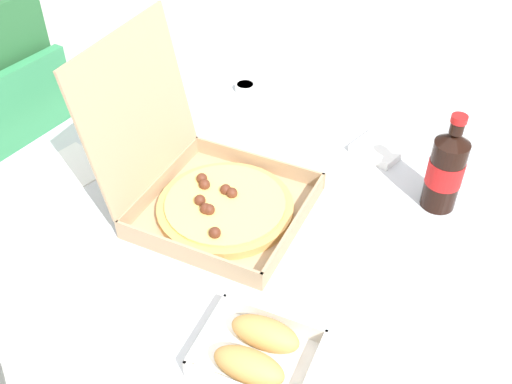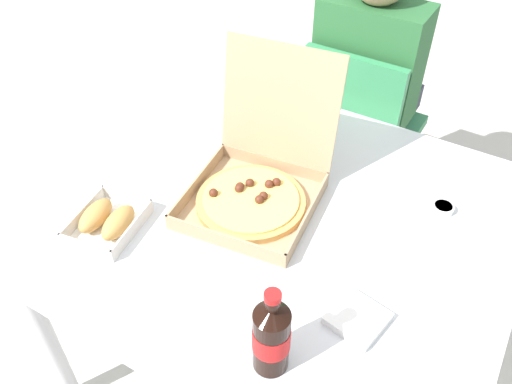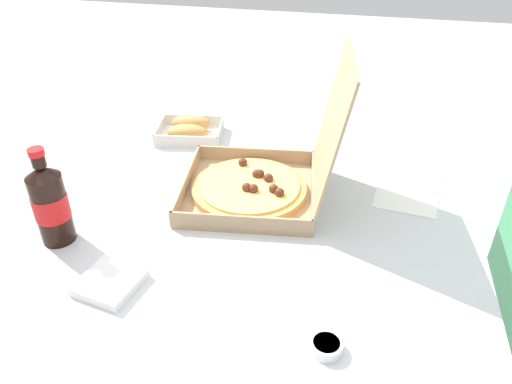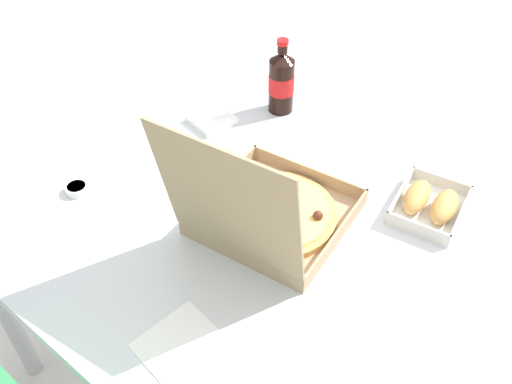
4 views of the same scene
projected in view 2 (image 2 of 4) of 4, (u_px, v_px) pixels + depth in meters
The scene contains 10 objects.
ground_plane at pixel (276, 358), 1.85m from camera, with size 10.00×10.00×0.00m, color beige.
dining_table at pixel (283, 233), 1.42m from camera, with size 1.15×1.05×0.70m.
chair at pixel (358, 127), 2.04m from camera, with size 0.41×0.41×0.83m.
diner_person at pixel (371, 73), 1.94m from camera, with size 0.36×0.41×1.15m.
pizza_box_open at pixel (256, 184), 1.39m from camera, with size 0.37×0.42×0.36m.
bread_side_box at pixel (107, 220), 1.32m from camera, with size 0.18×0.21×0.06m.
cola_bottle at pixel (271, 336), 1.00m from camera, with size 0.07×0.07×0.22m.
paper_menu at pixel (286, 121), 1.68m from camera, with size 0.21×0.15×0.00m, color white.
napkin_pile at pixel (357, 318), 1.13m from camera, with size 0.11×0.11×0.02m, color white.
dipping_sauce_cup at pixel (443, 208), 1.38m from camera, with size 0.06×0.06×0.02m.
Camera 2 is at (0.44, -0.88, 1.67)m, focal length 37.40 mm.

